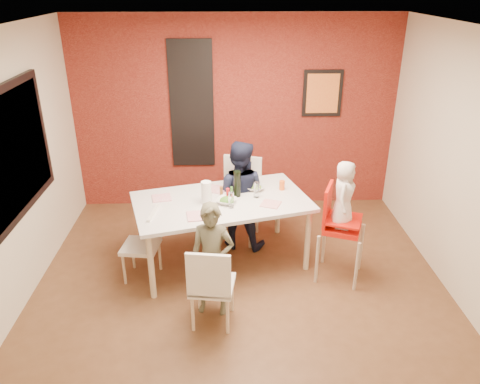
{
  "coord_description": "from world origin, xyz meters",
  "views": [
    {
      "loc": [
        -0.15,
        -4.15,
        3.1
      ],
      "look_at": [
        0.0,
        0.3,
        1.05
      ],
      "focal_mm": 35.0,
      "sensor_mm": 36.0,
      "label": 1
    }
  ],
  "objects_px": {
    "high_chair": "(338,224)",
    "chair_near": "(211,284)",
    "toddler": "(344,195)",
    "paper_towel_roll": "(206,192)",
    "child_far": "(239,195)",
    "chair_far": "(240,194)",
    "wine_bottle": "(237,184)",
    "child_near": "(212,260)",
    "dining_table": "(221,206)",
    "chair_left": "(147,241)"
  },
  "relations": [
    {
      "from": "high_chair",
      "to": "chair_near",
      "type": "bearing_deg",
      "value": 142.31
    },
    {
      "from": "toddler",
      "to": "paper_towel_roll",
      "type": "xyz_separation_m",
      "value": [
        -1.46,
        0.28,
        -0.08
      ]
    },
    {
      "from": "chair_near",
      "to": "child_far",
      "type": "bearing_deg",
      "value": -93.42
    },
    {
      "from": "chair_near",
      "to": "paper_towel_roll",
      "type": "xyz_separation_m",
      "value": [
        -0.06,
        1.08,
        0.44
      ]
    },
    {
      "from": "chair_far",
      "to": "paper_towel_roll",
      "type": "xyz_separation_m",
      "value": [
        -0.4,
        -0.7,
        0.35
      ]
    },
    {
      "from": "chair_near",
      "to": "child_far",
      "type": "xyz_separation_m",
      "value": [
        0.31,
        1.53,
        0.2
      ]
    },
    {
      "from": "wine_bottle",
      "to": "paper_towel_roll",
      "type": "bearing_deg",
      "value": -154.08
    },
    {
      "from": "child_near",
      "to": "chair_near",
      "type": "bearing_deg",
      "value": -83.44
    },
    {
      "from": "chair_near",
      "to": "toddler",
      "type": "xyz_separation_m",
      "value": [
        1.4,
        0.8,
        0.52
      ]
    },
    {
      "from": "chair_far",
      "to": "high_chair",
      "type": "height_order",
      "value": "high_chair"
    },
    {
      "from": "wine_bottle",
      "to": "chair_far",
      "type": "bearing_deg",
      "value": 84.12
    },
    {
      "from": "child_far",
      "to": "toddler",
      "type": "bearing_deg",
      "value": 160.08
    },
    {
      "from": "wine_bottle",
      "to": "paper_towel_roll",
      "type": "height_order",
      "value": "wine_bottle"
    },
    {
      "from": "chair_far",
      "to": "wine_bottle",
      "type": "height_order",
      "value": "wine_bottle"
    },
    {
      "from": "child_near",
      "to": "toddler",
      "type": "bearing_deg",
      "value": 31.43
    },
    {
      "from": "dining_table",
      "to": "chair_near",
      "type": "bearing_deg",
      "value": -95.04
    },
    {
      "from": "toddler",
      "to": "paper_towel_roll",
      "type": "height_order",
      "value": "toddler"
    },
    {
      "from": "child_near",
      "to": "paper_towel_roll",
      "type": "relative_size",
      "value": 4.69
    },
    {
      "from": "toddler",
      "to": "paper_towel_roll",
      "type": "distance_m",
      "value": 1.49
    },
    {
      "from": "chair_left",
      "to": "wine_bottle",
      "type": "bearing_deg",
      "value": 119.71
    },
    {
      "from": "chair_far",
      "to": "child_far",
      "type": "relative_size",
      "value": 0.77
    },
    {
      "from": "chair_far",
      "to": "wine_bottle",
      "type": "relative_size",
      "value": 3.45
    },
    {
      "from": "child_far",
      "to": "paper_towel_roll",
      "type": "distance_m",
      "value": 0.64
    },
    {
      "from": "dining_table",
      "to": "high_chair",
      "type": "xyz_separation_m",
      "value": [
        1.27,
        -0.32,
        -0.08
      ]
    },
    {
      "from": "chair_left",
      "to": "toddler",
      "type": "xyz_separation_m",
      "value": [
        2.12,
        -0.04,
        0.55
      ]
    },
    {
      "from": "chair_far",
      "to": "high_chair",
      "type": "xyz_separation_m",
      "value": [
        1.03,
        -0.96,
        0.07
      ]
    },
    {
      "from": "chair_far",
      "to": "dining_table",
      "type": "bearing_deg",
      "value": -94.95
    },
    {
      "from": "dining_table",
      "to": "wine_bottle",
      "type": "distance_m",
      "value": 0.31
    },
    {
      "from": "high_chair",
      "to": "child_far",
      "type": "height_order",
      "value": "child_far"
    },
    {
      "from": "chair_left",
      "to": "child_near",
      "type": "relative_size",
      "value": 0.7
    },
    {
      "from": "chair_left",
      "to": "child_far",
      "type": "distance_m",
      "value": 1.26
    },
    {
      "from": "high_chair",
      "to": "child_near",
      "type": "bearing_deg",
      "value": 134.6
    },
    {
      "from": "chair_near",
      "to": "dining_table",
      "type": "bearing_deg",
      "value": -86.9
    },
    {
      "from": "child_far",
      "to": "wine_bottle",
      "type": "bearing_deg",
      "value": 97.91
    },
    {
      "from": "chair_near",
      "to": "toddler",
      "type": "relative_size",
      "value": 1.18
    },
    {
      "from": "chair_left",
      "to": "wine_bottle",
      "type": "relative_size",
      "value": 2.73
    },
    {
      "from": "toddler",
      "to": "chair_left",
      "type": "bearing_deg",
      "value": 110.07
    },
    {
      "from": "dining_table",
      "to": "paper_towel_roll",
      "type": "height_order",
      "value": "paper_towel_roll"
    },
    {
      "from": "chair_far",
      "to": "wine_bottle",
      "type": "bearing_deg",
      "value": -80.31
    },
    {
      "from": "chair_far",
      "to": "paper_towel_roll",
      "type": "bearing_deg",
      "value": -104.21
    },
    {
      "from": "chair_far",
      "to": "child_far",
      "type": "bearing_deg",
      "value": -80.19
    },
    {
      "from": "chair_far",
      "to": "chair_left",
      "type": "relative_size",
      "value": 1.26
    },
    {
      "from": "paper_towel_roll",
      "to": "toddler",
      "type": "bearing_deg",
      "value": -10.75
    },
    {
      "from": "chair_near",
      "to": "high_chair",
      "type": "bearing_deg",
      "value": -140.89
    },
    {
      "from": "chair_far",
      "to": "child_near",
      "type": "bearing_deg",
      "value": -86.4
    },
    {
      "from": "dining_table",
      "to": "paper_towel_roll",
      "type": "bearing_deg",
      "value": -157.83
    },
    {
      "from": "child_far",
      "to": "child_near",
      "type": "bearing_deg",
      "value": 90.75
    },
    {
      "from": "chair_near",
      "to": "chair_far",
      "type": "xyz_separation_m",
      "value": [
        0.34,
        1.78,
        0.1
      ]
    },
    {
      "from": "wine_bottle",
      "to": "paper_towel_roll",
      "type": "relative_size",
      "value": 1.2
    },
    {
      "from": "dining_table",
      "to": "chair_far",
      "type": "height_order",
      "value": "chair_far"
    }
  ]
}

